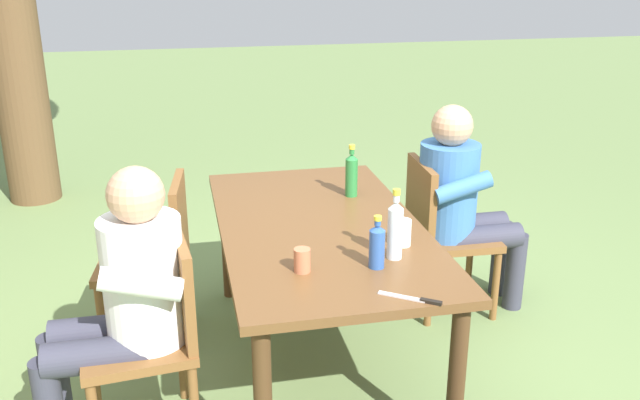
% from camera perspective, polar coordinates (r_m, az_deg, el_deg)
% --- Properties ---
extents(ground_plane, '(24.00, 24.00, 0.00)m').
position_cam_1_polar(ground_plane, '(3.56, 0.00, -13.00)').
color(ground_plane, '#6B844C').
extents(dining_table, '(1.72, 0.93, 0.73)m').
position_cam_1_polar(dining_table, '(3.25, 0.00, -3.38)').
color(dining_table, brown).
rests_on(dining_table, ground_plane).
extents(chair_near_right, '(0.46, 0.46, 0.87)m').
position_cam_1_polar(chair_near_right, '(3.87, 9.89, -2.30)').
color(chair_near_right, brown).
rests_on(chair_near_right, ground_plane).
extents(chair_far_left, '(0.48, 0.48, 0.87)m').
position_cam_1_polar(chair_far_left, '(2.93, -13.39, -10.25)').
color(chair_far_left, brown).
rests_on(chair_far_left, ground_plane).
extents(chair_far_right, '(0.49, 0.49, 0.87)m').
position_cam_1_polar(chair_far_right, '(3.60, -13.28, -4.27)').
color(chair_far_right, brown).
rests_on(chair_far_right, ground_plane).
extents(person_in_white_shirt, '(0.47, 0.61, 1.18)m').
position_cam_1_polar(person_in_white_shirt, '(3.85, 11.57, 0.12)').
color(person_in_white_shirt, '#3D70B2').
rests_on(person_in_white_shirt, ground_plane).
extents(person_in_plaid_shirt, '(0.47, 0.61, 1.18)m').
position_cam_1_polar(person_in_plaid_shirt, '(2.85, -15.87, -7.56)').
color(person_in_plaid_shirt, white).
rests_on(person_in_plaid_shirt, ground_plane).
extents(bottle_clear, '(0.06, 0.06, 0.30)m').
position_cam_1_polar(bottle_clear, '(2.84, 6.24, -2.39)').
color(bottle_clear, white).
rests_on(bottle_clear, dining_table).
extents(bottle_blue, '(0.06, 0.06, 0.22)m').
position_cam_1_polar(bottle_blue, '(2.76, 4.74, -3.76)').
color(bottle_blue, '#2D56A3').
rests_on(bottle_blue, dining_table).
extents(bottle_green, '(0.06, 0.06, 0.27)m').
position_cam_1_polar(bottle_green, '(3.55, 2.62, 2.16)').
color(bottle_green, '#287A38').
rests_on(bottle_green, dining_table).
extents(cup_white, '(0.07, 0.07, 0.12)m').
position_cam_1_polar(cup_white, '(2.99, 6.86, -2.70)').
color(cup_white, white).
rests_on(cup_white, dining_table).
extents(cup_terracotta, '(0.07, 0.07, 0.10)m').
position_cam_1_polar(cup_terracotta, '(2.74, -1.49, -5.01)').
color(cup_terracotta, '#BC6B47').
rests_on(cup_terracotta, dining_table).
extents(table_knife, '(0.16, 0.21, 0.01)m').
position_cam_1_polar(table_knife, '(2.57, 7.85, -8.11)').
color(table_knife, silver).
rests_on(table_knife, dining_table).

